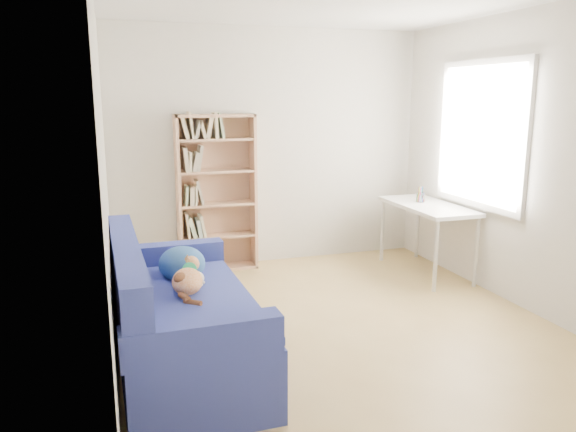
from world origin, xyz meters
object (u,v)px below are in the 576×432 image
at_px(sofa, 178,319).
at_px(desk, 427,211).
at_px(pen_cup, 420,196).
at_px(bookshelf, 217,199).

relative_size(sofa, desk, 1.56).
bearing_deg(desk, pen_cup, 90.73).
bearing_deg(pen_cup, sofa, -151.71).
relative_size(bookshelf, pen_cup, 9.78).
xyz_separation_m(sofa, pen_cup, (2.78, 1.50, 0.47)).
bearing_deg(bookshelf, pen_cup, -17.76).
xyz_separation_m(bookshelf, desk, (2.09, -0.82, -0.10)).
bearing_deg(bookshelf, sofa, -107.75).
height_order(sofa, desk, sofa).
distance_m(sofa, pen_cup, 3.19).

